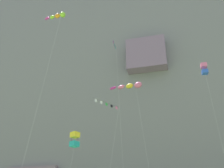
{
  "coord_description": "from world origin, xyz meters",
  "views": [
    {
      "loc": [
        4.64,
        -7.9,
        3.14
      ],
      "look_at": [
        -2.33,
        19.97,
        17.91
      ],
      "focal_mm": 42.99,
      "sensor_mm": 36.0,
      "label": 1
    }
  ],
  "objects_px": {
    "kite_windsock_far_left": "(130,86)",
    "kite_banner_low_right": "(107,116)",
    "kite_box_low_left": "(75,140)",
    "kite_box_high_center": "(204,69)",
    "kite_banner_upper_mid": "(116,73)",
    "kite_windsock_upper_left": "(58,16)"
  },
  "relations": [
    {
      "from": "kite_windsock_far_left",
      "to": "kite_banner_low_right",
      "type": "xyz_separation_m",
      "value": [
        -2.24,
        -5.78,
        -6.83
      ]
    },
    {
      "from": "kite_box_low_left",
      "to": "kite_box_high_center",
      "type": "relative_size",
      "value": 0.57
    },
    {
      "from": "kite_windsock_far_left",
      "to": "kite_banner_upper_mid",
      "type": "xyz_separation_m",
      "value": [
        -2.39,
        0.81,
        3.13
      ]
    },
    {
      "from": "kite_box_high_center",
      "to": "kite_box_low_left",
      "type": "bearing_deg",
      "value": -165.14
    },
    {
      "from": "kite_windsock_upper_left",
      "to": "kite_box_high_center",
      "type": "distance_m",
      "value": 19.4
    },
    {
      "from": "kite_banner_low_right",
      "to": "kite_box_high_center",
      "type": "bearing_deg",
      "value": -4.41
    },
    {
      "from": "kite_banner_upper_mid",
      "to": "kite_box_low_left",
      "type": "bearing_deg",
      "value": -100.0
    },
    {
      "from": "kite_box_low_left",
      "to": "kite_windsock_upper_left",
      "type": "bearing_deg",
      "value": -125.34
    },
    {
      "from": "kite_banner_upper_mid",
      "to": "kite_box_high_center",
      "type": "distance_m",
      "value": 15.9
    },
    {
      "from": "kite_banner_low_right",
      "to": "kite_windsock_upper_left",
      "type": "height_order",
      "value": "kite_windsock_upper_left"
    },
    {
      "from": "kite_box_high_center",
      "to": "kite_banner_low_right",
      "type": "bearing_deg",
      "value": 175.59
    },
    {
      "from": "kite_banner_low_right",
      "to": "kite_windsock_upper_left",
      "type": "relative_size",
      "value": 0.64
    },
    {
      "from": "kite_box_low_left",
      "to": "kite_banner_upper_mid",
      "type": "bearing_deg",
      "value": 80.0
    },
    {
      "from": "kite_box_low_left",
      "to": "kite_banner_upper_mid",
      "type": "height_order",
      "value": "kite_banner_upper_mid"
    },
    {
      "from": "kite_windsock_upper_left",
      "to": "kite_banner_upper_mid",
      "type": "distance_m",
      "value": 15.12
    },
    {
      "from": "kite_banner_low_right",
      "to": "kite_windsock_far_left",
      "type": "bearing_deg",
      "value": 68.88
    },
    {
      "from": "kite_windsock_far_left",
      "to": "kite_windsock_upper_left",
      "type": "height_order",
      "value": "kite_windsock_upper_left"
    },
    {
      "from": "kite_windsock_far_left",
      "to": "kite_box_high_center",
      "type": "distance_m",
      "value": 12.7
    },
    {
      "from": "kite_windsock_upper_left",
      "to": "kite_box_low_left",
      "type": "bearing_deg",
      "value": 54.66
    },
    {
      "from": "kite_box_low_left",
      "to": "kite_windsock_upper_left",
      "type": "height_order",
      "value": "kite_windsock_upper_left"
    },
    {
      "from": "kite_windsock_far_left",
      "to": "kite_banner_low_right",
      "type": "bearing_deg",
      "value": -111.12
    },
    {
      "from": "kite_banner_low_right",
      "to": "kite_box_high_center",
      "type": "xyz_separation_m",
      "value": [
        12.73,
        -0.98,
        4.55
      ]
    }
  ]
}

